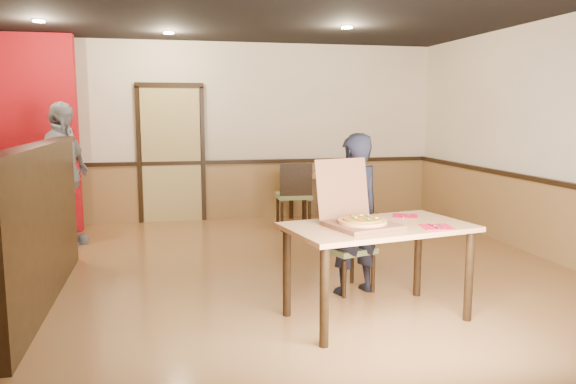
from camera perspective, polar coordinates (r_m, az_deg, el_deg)
name	(u,v)px	position (r m, az deg, el deg)	size (l,w,h in m)	color
floor	(259,282)	(5.82, -2.98, -9.09)	(7.00, 7.00, 0.00)	#A26E3F
wall_back	(222,132)	(9.04, -6.72, 6.09)	(7.00, 7.00, 0.00)	#FEE8C6
wall_right	(566,141)	(7.04, 26.39, 4.67)	(7.00, 7.00, 0.00)	#FEE8C6
wainscot_back	(223,191)	(9.09, -6.60, 0.09)	(7.00, 0.04, 0.90)	olive
chair_rail_back	(223,162)	(9.02, -6.64, 3.03)	(7.00, 0.06, 0.06)	black
wainscot_right	(558,224)	(7.13, 25.71, -2.95)	(0.04, 7.00, 0.90)	olive
chair_rail_right	(559,183)	(7.05, 25.82, 0.79)	(0.06, 7.00, 0.06)	black
back_door	(171,155)	(8.97, -11.76, 3.72)	(0.90, 0.06, 2.10)	tan
booth_partition	(41,224)	(5.49, -23.76, -2.95)	(0.20, 3.10, 1.44)	black
red_accent_panel	(18,135)	(8.72, -25.77, 5.25)	(1.60, 0.20, 2.78)	#A20B13
spot_a	(39,21)	(7.49, -23.98, 15.59)	(0.14, 0.14, 0.02)	beige
spot_b	(169,33)	(8.05, -12.04, 15.55)	(0.14, 0.14, 0.02)	beige
spot_c	(347,27)	(7.43, 6.00, 16.31)	(0.14, 0.14, 0.02)	beige
main_table	(378,238)	(4.72, 9.10, -4.61)	(1.64, 1.13, 0.80)	tan
diner_chair	(345,243)	(5.52, 5.81, -5.21)	(0.52, 0.52, 0.83)	olive
side_chair_left	(294,193)	(8.21, 0.64, -0.09)	(0.51, 0.51, 0.99)	olive
side_chair_right	(355,193)	(8.49, 6.81, -0.13)	(0.63, 0.63, 0.92)	olive
side_table	(313,185)	(8.91, 2.57, 0.76)	(0.80, 0.80, 0.75)	tan
diner	(353,214)	(5.34, 6.67, -2.26)	(0.56, 0.37, 1.53)	black
passerby	(63,175)	(7.70, -21.92, 1.63)	(1.09, 0.45, 1.85)	gray
pizza_box	(358,218)	(4.59, 7.17, -2.65)	(0.64, 0.71, 0.53)	brown
pizza	(362,221)	(4.55, 7.57, -2.99)	(0.39, 0.39, 0.03)	#CC824A
napkin_near	(437,227)	(4.69, 14.90, -3.45)	(0.27, 0.27, 0.01)	red
napkin_far	(405,216)	(5.11, 11.80, -2.40)	(0.28, 0.28, 0.01)	red
condiment	(308,168)	(8.91, 2.07, 2.42)	(0.06, 0.06, 0.16)	maroon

